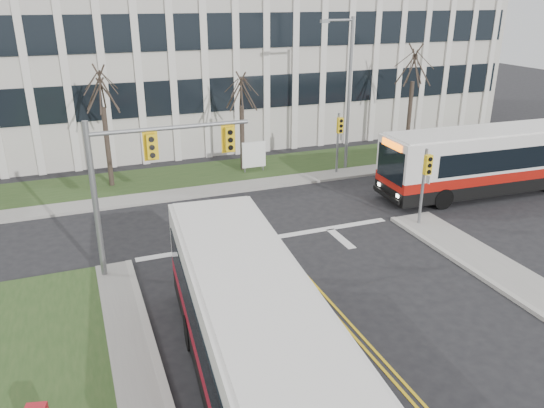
{
  "coord_description": "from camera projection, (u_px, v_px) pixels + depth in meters",
  "views": [
    {
      "loc": [
        -7.77,
        -12.23,
        10.25
      ],
      "look_at": [
        -0.2,
        7.4,
        2.0
      ],
      "focal_mm": 35.0,
      "sensor_mm": 36.0,
      "label": 1
    }
  ],
  "objects": [
    {
      "name": "bus_cross",
      "position": [
        496.0,
        161.0,
        29.22
      ],
      "size": [
        13.4,
        3.47,
        3.54
      ],
      "primitive_type": null,
      "rotation": [
        0.0,
        0.0,
        -1.62
      ],
      "color": "silver",
      "rests_on": "ground"
    },
    {
      "name": "streetlight",
      "position": [
        347.0,
        87.0,
        31.83
      ],
      "size": [
        2.15,
        0.25,
        9.2
      ],
      "color": "slate",
      "rests_on": "ground"
    },
    {
      "name": "directory_sign",
      "position": [
        254.0,
        155.0,
        32.57
      ],
      "size": [
        1.5,
        0.12,
        2.0
      ],
      "color": "slate",
      "rests_on": "ground"
    },
    {
      "name": "mast_arm_signal",
      "position": [
        139.0,
        169.0,
        19.75
      ],
      "size": [
        6.11,
        0.38,
        6.2
      ],
      "color": "slate",
      "rests_on": "ground"
    },
    {
      "name": "bus_main",
      "position": [
        260.0,
        358.0,
        13.31
      ],
      "size": [
        3.97,
        13.58,
        3.57
      ],
      "primitive_type": null,
      "rotation": [
        0.0,
        0.0,
        -0.08
      ],
      "color": "silver",
      "rests_on": "ground"
    },
    {
      "name": "tree_mid",
      "position": [
        241.0,
        93.0,
        31.66
      ],
      "size": [
        1.8,
        1.8,
        6.82
      ],
      "color": "#42352B",
      "rests_on": "ground"
    },
    {
      "name": "tree_right",
      "position": [
        414.0,
        67.0,
        35.13
      ],
      "size": [
        1.8,
        1.8,
        8.25
      ],
      "color": "#42352B",
      "rests_on": "ground"
    },
    {
      "name": "signal_pole_near",
      "position": [
        425.0,
        177.0,
        24.46
      ],
      "size": [
        0.34,
        0.39,
        3.8
      ],
      "color": "slate",
      "rests_on": "ground"
    },
    {
      "name": "office_building",
      "position": [
        231.0,
        53.0,
        42.51
      ],
      "size": [
        40.0,
        16.0,
        12.0
      ],
      "primitive_type": "cube",
      "color": "beige",
      "rests_on": "ground"
    },
    {
      "name": "sidewalk_cross",
      "position": [
        306.0,
        178.0,
        31.82
      ],
      "size": [
        44.0,
        1.6,
        0.14
      ],
      "primitive_type": "cube",
      "color": "#9E9B93",
      "rests_on": "ground"
    },
    {
      "name": "ground",
      "position": [
        361.0,
        340.0,
        16.96
      ],
      "size": [
        120.0,
        120.0,
        0.0
      ],
      "primitive_type": "plane",
      "color": "black",
      "rests_on": "ground"
    },
    {
      "name": "signal_pole_far",
      "position": [
        339.0,
        135.0,
        31.84
      ],
      "size": [
        0.34,
        0.39,
        3.8
      ],
      "color": "slate",
      "rests_on": "ground"
    },
    {
      "name": "tree_left",
      "position": [
        101.0,
        91.0,
        28.57
      ],
      "size": [
        1.8,
        1.8,
        7.7
      ],
      "color": "#42352B",
      "rests_on": "ground"
    },
    {
      "name": "building_lawn",
      "position": [
        288.0,
        166.0,
        34.25
      ],
      "size": [
        44.0,
        5.0,
        0.12
      ],
      "primitive_type": "cube",
      "color": "#27421C",
      "rests_on": "ground"
    }
  ]
}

